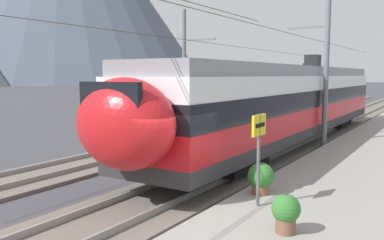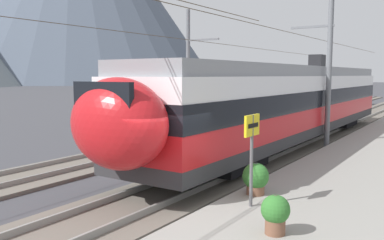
# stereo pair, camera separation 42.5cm
# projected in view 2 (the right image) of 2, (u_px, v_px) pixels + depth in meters

# --- Properties ---
(ground_plane) EXTENTS (400.00, 400.00, 0.00)m
(ground_plane) POSITION_uv_depth(u_px,v_px,m) (169.00, 218.00, 9.95)
(ground_plane) COLOR #424247
(track_near) EXTENTS (120.00, 3.00, 0.28)m
(track_near) POSITION_uv_depth(u_px,v_px,m) (135.00, 207.00, 10.55)
(track_near) COLOR #6B6359
(track_near) RESTS_ON ground
(track_far) EXTENTS (120.00, 3.00, 0.28)m
(track_far) POSITION_uv_depth(u_px,v_px,m) (18.00, 179.00, 13.33)
(track_far) COLOR #6B6359
(track_far) RESTS_ON ground
(train_near_platform) EXTENTS (24.60, 3.01, 4.27)m
(train_near_platform) POSITION_uv_depth(u_px,v_px,m) (290.00, 101.00, 19.41)
(train_near_platform) COLOR #2D2D30
(train_near_platform) RESTS_ON track_near
(train_far_track) EXTENTS (31.17, 2.89, 4.27)m
(train_far_track) POSITION_uv_depth(u_px,v_px,m) (296.00, 89.00, 34.66)
(train_far_track) COLOR #2D2D30
(train_far_track) RESTS_ON track_far
(catenary_mast_mid) EXTENTS (40.50, 1.99, 7.39)m
(catenary_mast_mid) POSITION_uv_depth(u_px,v_px,m) (327.00, 66.00, 18.63)
(catenary_mast_mid) COLOR slate
(catenary_mast_mid) RESTS_ON ground
(catenary_mast_far_side) EXTENTS (40.50, 2.26, 7.29)m
(catenary_mast_far_side) POSITION_uv_depth(u_px,v_px,m) (190.00, 69.00, 24.44)
(catenary_mast_far_side) COLOR slate
(catenary_mast_far_side) RESTS_ON ground
(platform_sign) EXTENTS (0.70, 0.08, 2.20)m
(platform_sign) POSITION_uv_depth(u_px,v_px,m) (252.00, 139.00, 9.63)
(platform_sign) COLOR #59595B
(platform_sign) RESTS_ON platform_slab
(potted_plant_platform_edge) EXTENTS (0.58, 0.58, 0.79)m
(potted_plant_platform_edge) POSITION_uv_depth(u_px,v_px,m) (275.00, 212.00, 8.05)
(potted_plant_platform_edge) COLOR brown
(potted_plant_platform_edge) RESTS_ON platform_slab
(potted_plant_by_shelter) EXTENTS (0.70, 0.70, 0.84)m
(potted_plant_by_shelter) POSITION_uv_depth(u_px,v_px,m) (256.00, 177.00, 10.73)
(potted_plant_by_shelter) COLOR brown
(potted_plant_by_shelter) RESTS_ON platform_slab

